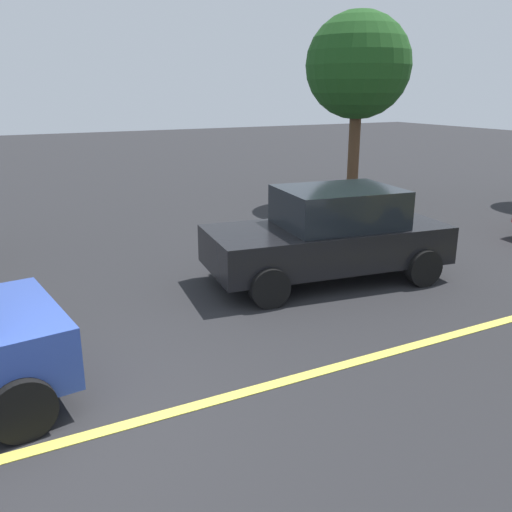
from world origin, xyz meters
The scene contains 4 objects.
ground_plane centered at (0.00, 0.00, 0.00)m, with size 80.00×80.00×0.00m, color #262628.
lane_marking_centre centered at (3.00, 0.00, 0.01)m, with size 28.00×0.16×0.01m, color #E0D14C.
car_black_crossing centered at (5.35, 2.77, 0.81)m, with size 4.37×2.43×1.63m.
tree_centre_verge centered at (9.88, 8.07, 3.86)m, with size 2.93×2.93×5.35m.
Camera 1 is at (-0.09, -4.84, 3.26)m, focal length 38.37 mm.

